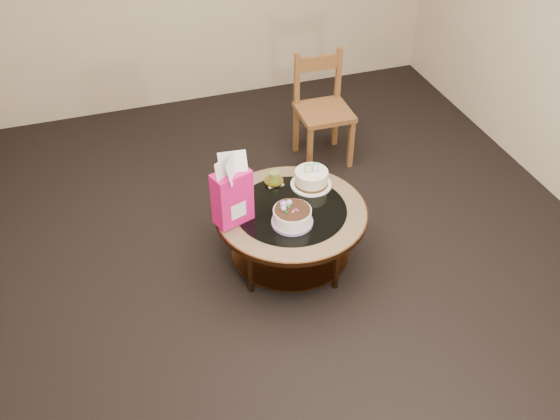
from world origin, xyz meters
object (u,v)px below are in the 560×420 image
object	(u,v)px
cream_cake	(311,179)
gift_bag	(232,191)
decorated_cake	(292,217)
coffee_table	(291,219)
dining_chair	(323,109)

from	to	relation	value
cream_cake	gift_bag	size ratio (longest dim) A/B	0.59
decorated_cake	gift_bag	bearing A→B (deg)	157.19
decorated_cake	cream_cake	xyz separation A→B (m)	(0.26, 0.34, 0.00)
coffee_table	decorated_cake	world-z (taller)	decorated_cake
decorated_cake	coffee_table	bearing A→B (deg)	73.16
gift_bag	decorated_cake	bearing A→B (deg)	-41.92
dining_chair	coffee_table	bearing A→B (deg)	-118.97
coffee_table	cream_cake	world-z (taller)	cream_cake
decorated_cake	dining_chair	distance (m)	1.48
coffee_table	dining_chair	size ratio (longest dim) A/B	1.12
cream_cake	dining_chair	world-z (taller)	dining_chair
coffee_table	dining_chair	distance (m)	1.35
coffee_table	decorated_cake	size ratio (longest dim) A/B	3.80
cream_cake	dining_chair	bearing A→B (deg)	68.94
gift_bag	dining_chair	xyz separation A→B (m)	(1.07, 1.15, -0.23)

